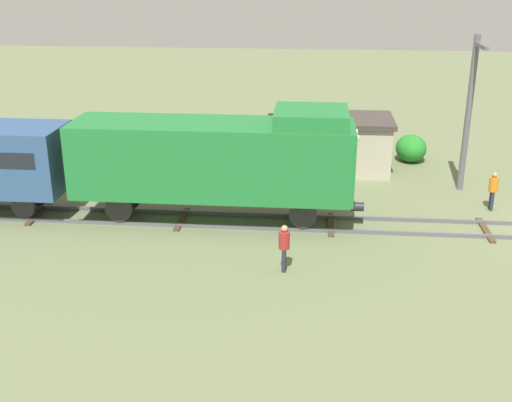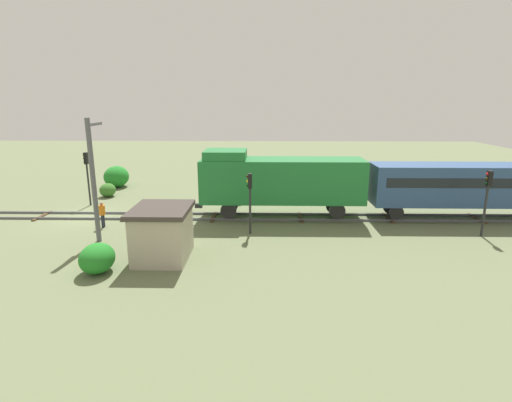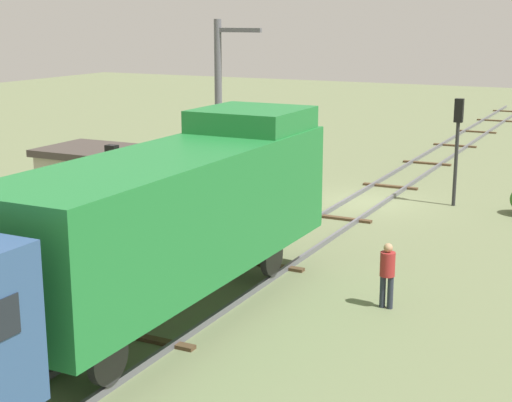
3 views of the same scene
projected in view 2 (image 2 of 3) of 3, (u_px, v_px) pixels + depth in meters
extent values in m
plane|color=#66704C|center=(85.00, 217.00, 28.29)|extent=(110.07, 110.07, 0.00)
cube|color=#595960|center=(89.00, 213.00, 28.97)|extent=(0.10, 73.38, 0.16)
cube|color=#595960|center=(80.00, 219.00, 27.57)|extent=(0.10, 73.38, 0.16)
cube|color=#4C3823|center=(42.00, 216.00, 28.34)|extent=(2.40, 0.24, 0.09)
cube|color=#4C3823|center=(128.00, 216.00, 28.22)|extent=(2.40, 0.24, 0.09)
cube|color=#4C3823|center=(214.00, 217.00, 28.09)|extent=(2.40, 0.24, 0.09)
cube|color=#4C3823|center=(301.00, 217.00, 27.96)|extent=(2.40, 0.24, 0.09)
cube|color=#4C3823|center=(388.00, 218.00, 27.83)|extent=(2.40, 0.24, 0.09)
cube|color=#4C3823|center=(477.00, 219.00, 27.70)|extent=(2.40, 0.24, 0.09)
cube|color=#1E7233|center=(283.00, 180.00, 27.33)|extent=(2.90, 11.00, 2.90)
cube|color=#1E7233|center=(226.00, 154.00, 26.99)|extent=(2.75, 2.80, 0.60)
cube|color=#1E7233|center=(202.00, 180.00, 27.45)|extent=(2.84, 0.10, 2.84)
cube|color=white|center=(202.00, 183.00, 27.50)|extent=(2.46, 0.06, 0.20)
sphere|color=white|center=(202.00, 163.00, 27.62)|extent=(0.28, 0.28, 0.28)
sphere|color=white|center=(200.00, 165.00, 26.75)|extent=(0.28, 0.28, 0.28)
cylinder|color=#262628|center=(199.00, 206.00, 27.91)|extent=(0.36, 0.50, 0.36)
cylinder|color=#262628|center=(230.00, 205.00, 28.60)|extent=(0.18, 1.10, 1.10)
cylinder|color=#262628|center=(228.00, 211.00, 27.20)|extent=(0.18, 1.10, 1.10)
cylinder|color=#262628|center=(334.00, 206.00, 28.44)|extent=(0.18, 1.10, 1.10)
cylinder|color=#262628|center=(337.00, 211.00, 27.05)|extent=(0.18, 1.10, 1.10)
cube|color=#2D4C7A|center=(475.00, 184.00, 27.12)|extent=(2.80, 14.00, 2.70)
cube|color=black|center=(476.00, 179.00, 27.03)|extent=(2.84, 12.88, 0.64)
cylinder|color=#262628|center=(390.00, 207.00, 28.38)|extent=(0.16, 0.96, 0.96)
cylinder|color=#262628|center=(396.00, 213.00, 26.98)|extent=(0.16, 0.96, 0.96)
cylinder|color=#262628|center=(88.00, 179.00, 30.91)|extent=(0.14, 0.14, 4.16)
cube|color=black|center=(86.00, 158.00, 30.51)|extent=(0.32, 0.24, 0.90)
sphere|color=#390606|center=(84.00, 155.00, 30.44)|extent=(0.16, 0.16, 0.16)
sphere|color=#3C3306|center=(84.00, 158.00, 30.51)|extent=(0.16, 0.16, 0.16)
sphere|color=green|center=(84.00, 162.00, 30.58)|extent=(0.16, 0.16, 0.16)
cylinder|color=#262628|center=(250.00, 204.00, 24.28)|extent=(0.14, 0.14, 3.76)
cube|color=black|center=(250.00, 181.00, 23.94)|extent=(0.32, 0.24, 0.90)
sphere|color=#390606|center=(248.00, 177.00, 23.87)|extent=(0.16, 0.16, 0.16)
sphere|color=yellow|center=(248.00, 181.00, 23.94)|extent=(0.16, 0.16, 0.16)
sphere|color=black|center=(248.00, 186.00, 24.01)|extent=(0.16, 0.16, 0.16)
cylinder|color=#262628|center=(486.00, 204.00, 23.76)|extent=(0.14, 0.14, 4.01)
cube|color=black|center=(489.00, 178.00, 23.38)|extent=(0.32, 0.24, 0.90)
sphere|color=red|center=(488.00, 174.00, 23.32)|extent=(0.16, 0.16, 0.16)
sphere|color=#3C3306|center=(487.00, 179.00, 23.39)|extent=(0.16, 0.16, 0.16)
sphere|color=black|center=(486.00, 183.00, 23.46)|extent=(0.16, 0.16, 0.16)
cylinder|color=#262B38|center=(104.00, 221.00, 25.91)|extent=(0.15, 0.15, 0.85)
cylinder|color=#262B38|center=(102.00, 222.00, 25.71)|extent=(0.15, 0.15, 0.85)
cylinder|color=orange|center=(102.00, 210.00, 25.63)|extent=(0.38, 0.38, 0.62)
sphere|color=tan|center=(101.00, 204.00, 25.53)|extent=(0.23, 0.23, 0.23)
cylinder|color=#262B38|center=(241.00, 197.00, 32.13)|extent=(0.15, 0.15, 0.85)
cylinder|color=#262B38|center=(241.00, 198.00, 31.93)|extent=(0.15, 0.15, 0.85)
cylinder|color=maroon|center=(241.00, 189.00, 31.85)|extent=(0.38, 0.38, 0.62)
sphere|color=tan|center=(241.00, 184.00, 31.75)|extent=(0.23, 0.23, 0.23)
cylinder|color=#595960|center=(93.00, 182.00, 22.51)|extent=(0.28, 0.28, 7.10)
cube|color=#595960|center=(94.00, 124.00, 22.62)|extent=(1.80, 0.16, 0.16)
cube|color=#B2A893|center=(163.00, 235.00, 20.56)|extent=(3.20, 2.60, 2.50)
cube|color=#3F3833|center=(161.00, 210.00, 20.22)|extent=(3.50, 2.90, 0.24)
cube|color=#2D2319|center=(138.00, 241.00, 20.66)|extent=(0.80, 0.06, 1.90)
ellipsoid|color=#227F26|center=(97.00, 258.00, 18.95)|extent=(1.96, 1.61, 1.43)
ellipsoid|color=#356D26|center=(108.00, 190.00, 34.10)|extent=(1.58, 1.29, 1.15)
ellipsoid|color=#217C26|center=(116.00, 177.00, 37.84)|extent=(2.74, 2.25, 2.00)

